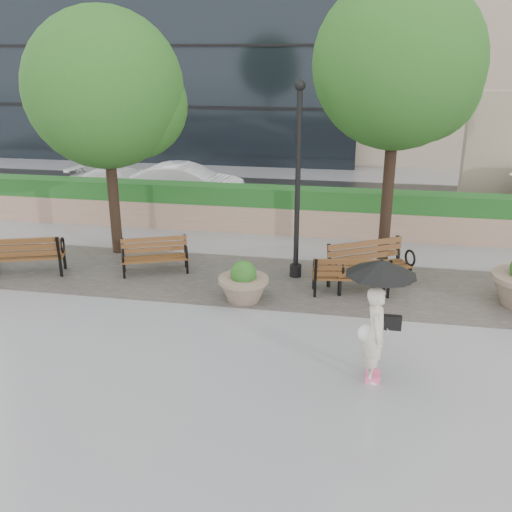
% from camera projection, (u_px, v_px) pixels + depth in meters
% --- Properties ---
extents(ground, '(100.00, 100.00, 0.00)m').
position_uv_depth(ground, '(280.00, 344.00, 10.56)').
color(ground, gray).
rests_on(ground, ground).
extents(cobble_strip, '(28.00, 3.20, 0.01)m').
position_uv_depth(cobble_strip, '(298.00, 283.00, 13.34)').
color(cobble_strip, '#383330').
rests_on(cobble_strip, ground).
extents(hedge_wall, '(24.00, 0.80, 1.35)m').
position_uv_depth(hedge_wall, '(314.00, 212.00, 16.82)').
color(hedge_wall, tan).
rests_on(hedge_wall, ground).
extents(asphalt_street, '(40.00, 7.00, 0.00)m').
position_uv_depth(asphalt_street, '(323.00, 201.00, 20.74)').
color(asphalt_street, black).
rests_on(asphalt_street, ground).
extents(bench_0, '(2.00, 1.31, 1.01)m').
position_uv_depth(bench_0, '(24.00, 263.00, 13.75)').
color(bench_0, brown).
rests_on(bench_0, ground).
extents(bench_1, '(1.69, 1.18, 0.85)m').
position_uv_depth(bench_1, '(155.00, 263.00, 13.89)').
color(bench_1, brown).
rests_on(bench_1, ground).
extents(bench_2, '(1.76, 0.91, 0.90)m').
position_uv_depth(bench_2, '(350.00, 283.00, 12.67)').
color(bench_2, brown).
rests_on(bench_2, ground).
extents(bench_3, '(2.01, 1.61, 1.02)m').
position_uv_depth(bench_3, '(369.00, 274.00, 13.08)').
color(bench_3, brown).
rests_on(bench_3, ground).
extents(planter_left, '(1.09, 1.09, 0.91)m').
position_uv_depth(planter_left, '(244.00, 285.00, 12.30)').
color(planter_left, '#7F6B56').
rests_on(planter_left, ground).
extents(lamppost, '(0.28, 0.28, 4.55)m').
position_uv_depth(lamppost, '(297.00, 195.00, 13.07)').
color(lamppost, black).
rests_on(lamppost, ground).
extents(tree_0, '(3.92, 3.91, 6.21)m').
position_uv_depth(tree_0, '(112.00, 93.00, 14.09)').
color(tree_0, black).
rests_on(tree_0, ground).
extents(tree_1, '(3.93, 3.92, 6.82)m').
position_uv_depth(tree_1, '(404.00, 69.00, 13.05)').
color(tree_1, black).
rests_on(tree_1, ground).
extents(car_left, '(4.31, 2.31, 1.19)m').
position_uv_depth(car_left, '(124.00, 185.00, 20.57)').
color(car_left, white).
rests_on(car_left, ground).
extents(car_right, '(4.17, 1.47, 1.37)m').
position_uv_depth(car_right, '(186.00, 183.00, 20.36)').
color(car_right, white).
rests_on(car_right, ground).
extents(pedestrian, '(1.13, 1.13, 2.07)m').
position_uv_depth(pedestrian, '(378.00, 309.00, 9.05)').
color(pedestrian, beige).
rests_on(pedestrian, ground).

